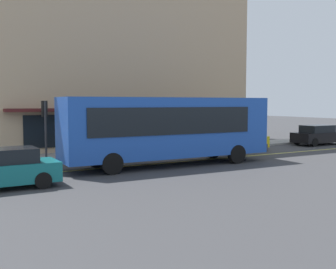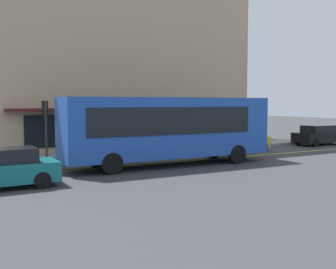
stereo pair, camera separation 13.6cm
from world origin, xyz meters
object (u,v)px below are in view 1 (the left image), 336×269
at_px(bus, 169,127).
at_px(pedestrian_by_curb, 257,128).
at_px(traffic_light, 45,115).
at_px(car_yellow, 235,140).
at_px(pedestrian_near_storefront, 218,131).
at_px(pedestrian_mid_block, 119,136).
at_px(car_teal, 0,169).
at_px(car_black, 318,135).

relative_size(bus, pedestrian_by_curb, 6.07).
bearing_deg(traffic_light, car_yellow, -9.81).
bearing_deg(pedestrian_near_storefront, bus, -142.55).
distance_m(traffic_light, car_yellow, 12.36).
relative_size(car_yellow, pedestrian_by_curb, 2.38).
height_order(pedestrian_near_storefront, pedestrian_mid_block, pedestrian_near_storefront).
bearing_deg(pedestrian_near_storefront, car_teal, -154.88).
bearing_deg(car_yellow, car_black, 0.11).
distance_m(bus, car_teal, 8.64).
height_order(bus, pedestrian_by_curb, bus).
bearing_deg(traffic_light, car_teal, -114.46).
bearing_deg(pedestrian_mid_block, pedestrian_near_storefront, -5.50).
distance_m(car_black, pedestrian_near_storefront, 8.28).
xyz_separation_m(car_yellow, pedestrian_near_storefront, (0.14, 2.18, 0.48)).
bearing_deg(car_teal, bus, 12.26).
height_order(traffic_light, car_yellow, traffic_light).
height_order(traffic_light, car_black, traffic_light).
xyz_separation_m(pedestrian_near_storefront, pedestrian_mid_block, (-7.34, 0.71, -0.13)).
relative_size(car_black, car_teal, 1.00).
relative_size(car_yellow, pedestrian_near_storefront, 2.47).
height_order(bus, car_teal, bus).
bearing_deg(pedestrian_mid_block, car_yellow, -21.84).
relative_size(car_yellow, car_black, 1.01).
relative_size(bus, car_teal, 2.58).
xyz_separation_m(bus, pedestrian_by_curb, (11.57, 6.30, -0.72)).
height_order(bus, traffic_light, bus).
xyz_separation_m(car_black, pedestrian_mid_block, (-15.31, 2.87, 0.35)).
relative_size(traffic_light, car_teal, 0.74).
distance_m(car_yellow, pedestrian_mid_block, 7.77).
bearing_deg(bus, car_black, 12.20).
height_order(car_yellow, pedestrian_by_curb, pedestrian_by_curb).
xyz_separation_m(traffic_light, car_teal, (-3.25, -7.14, -1.79)).
xyz_separation_m(bus, pedestrian_mid_block, (-0.26, 6.13, -0.89)).
bearing_deg(car_black, traffic_light, 174.14).
relative_size(bus, traffic_light, 3.49).
distance_m(pedestrian_mid_block, pedestrian_by_curb, 11.83).
distance_m(traffic_light, pedestrian_by_curb, 16.75).
distance_m(car_yellow, car_teal, 16.11).
bearing_deg(pedestrian_by_curb, pedestrian_mid_block, -179.16).
height_order(pedestrian_near_storefront, pedestrian_by_curb, pedestrian_by_curb).
bearing_deg(pedestrian_by_curb, traffic_light, -176.65).
height_order(car_yellow, pedestrian_mid_block, pedestrian_mid_block).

